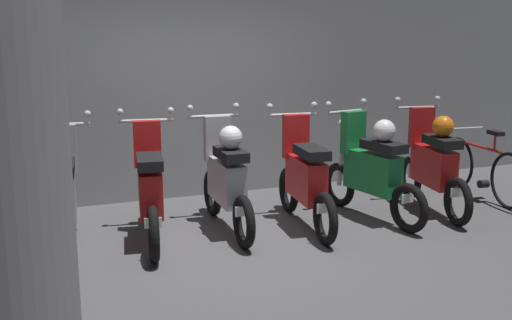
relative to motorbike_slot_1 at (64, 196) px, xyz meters
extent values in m
plane|color=#4C4C4F|center=(1.64, -0.69, -0.53)|extent=(80.00, 80.00, 0.00)
cube|color=gray|center=(1.64, 1.59, 0.89)|extent=(16.00, 0.30, 2.83)
torus|color=black|center=(0.06, 0.53, -0.26)|extent=(0.15, 0.54, 0.53)
torus|color=black|center=(-0.07, -0.61, -0.26)|extent=(0.15, 0.54, 0.53)
cube|color=#9EA0A8|center=(0.00, -0.04, 0.01)|extent=(0.30, 0.76, 0.44)
cube|color=#9EA0A8|center=(0.03, 0.30, 0.41)|extent=(0.29, 0.15, 0.48)
cube|color=black|center=(-0.02, -0.20, 0.33)|extent=(0.30, 0.54, 0.10)
cylinder|color=#B7BABF|center=(0.05, 0.44, 0.63)|extent=(0.56, 0.10, 0.04)
sphere|color=#B7BABF|center=(-0.21, 0.47, 0.73)|extent=(0.07, 0.07, 0.07)
sphere|color=#B7BABF|center=(0.31, 0.41, 0.73)|extent=(0.07, 0.07, 0.07)
cylinder|color=#B7BABF|center=(0.05, 0.48, 0.16)|extent=(0.07, 0.15, 0.85)
sphere|color=silver|center=(0.05, 0.48, 0.48)|extent=(0.12, 0.12, 0.12)
cube|color=white|center=(-0.06, -0.59, -0.16)|extent=(0.16, 0.03, 0.10)
torus|color=black|center=(0.91, 0.49, -0.26)|extent=(0.17, 0.54, 0.53)
torus|color=black|center=(0.72, -0.64, -0.26)|extent=(0.17, 0.54, 0.53)
cube|color=red|center=(0.82, -0.08, 0.01)|extent=(0.34, 0.76, 0.44)
cube|color=red|center=(0.87, 0.27, 0.41)|extent=(0.30, 0.16, 0.48)
cube|color=black|center=(0.79, -0.23, 0.33)|extent=(0.32, 0.55, 0.10)
cylinder|color=#B7BABF|center=(0.89, 0.40, 0.63)|extent=(0.56, 0.13, 0.04)
sphere|color=#B7BABF|center=(0.64, 0.44, 0.73)|extent=(0.07, 0.07, 0.07)
sphere|color=#B7BABF|center=(1.15, 0.36, 0.73)|extent=(0.07, 0.07, 0.07)
cylinder|color=#B7BABF|center=(0.90, 0.45, 0.16)|extent=(0.08, 0.15, 0.85)
sphere|color=silver|center=(0.90, 0.45, 0.48)|extent=(0.12, 0.12, 0.12)
cube|color=white|center=(0.73, -0.62, -0.16)|extent=(0.16, 0.04, 0.10)
torus|color=black|center=(1.65, 0.56, -0.26)|extent=(0.11, 0.53, 0.53)
torus|color=black|center=(1.62, -0.59, -0.26)|extent=(0.11, 0.53, 0.53)
cube|color=#9EA0A8|center=(1.64, -0.01, 0.01)|extent=(0.24, 0.74, 0.44)
cube|color=#9EA0A8|center=(1.65, 0.33, 0.41)|extent=(0.28, 0.13, 0.48)
cube|color=black|center=(1.63, -0.18, 0.33)|extent=(0.26, 0.53, 0.10)
cylinder|color=#B7BABF|center=(1.65, 0.47, 0.63)|extent=(0.56, 0.05, 0.04)
sphere|color=#B7BABF|center=(1.39, 0.48, 0.73)|extent=(0.07, 0.07, 0.07)
sphere|color=#B7BABF|center=(1.91, 0.46, 0.73)|extent=(0.07, 0.07, 0.07)
cylinder|color=#B7BABF|center=(1.65, 0.51, 0.16)|extent=(0.06, 0.15, 0.85)
sphere|color=silver|center=(1.65, 0.51, 0.48)|extent=(0.12, 0.12, 0.12)
cube|color=white|center=(1.62, -0.57, -0.16)|extent=(0.16, 0.02, 0.10)
sphere|color=silver|center=(1.63, -0.18, 0.50)|extent=(0.24, 0.24, 0.24)
torus|color=black|center=(2.51, 0.36, -0.26)|extent=(0.14, 0.54, 0.53)
torus|color=black|center=(2.40, -0.79, -0.26)|extent=(0.14, 0.54, 0.53)
cube|color=red|center=(2.45, -0.22, 0.01)|extent=(0.29, 0.75, 0.44)
cube|color=red|center=(2.49, 0.13, 0.41)|extent=(0.29, 0.15, 0.48)
cube|color=black|center=(2.44, -0.38, 0.33)|extent=(0.29, 0.54, 0.10)
cylinder|color=#B7BABF|center=(2.50, 0.26, 0.63)|extent=(0.56, 0.09, 0.04)
sphere|color=#B7BABF|center=(2.24, 0.29, 0.73)|extent=(0.07, 0.07, 0.07)
sphere|color=#B7BABF|center=(2.76, 0.24, 0.73)|extent=(0.07, 0.07, 0.07)
cylinder|color=#B7BABF|center=(2.51, 0.31, 0.16)|extent=(0.07, 0.15, 0.85)
sphere|color=silver|center=(2.51, 0.31, 0.48)|extent=(0.12, 0.12, 0.12)
cube|color=white|center=(2.40, -0.77, -0.16)|extent=(0.16, 0.03, 0.10)
torus|color=black|center=(3.17, 0.36, -0.26)|extent=(0.18, 0.54, 0.53)
torus|color=black|center=(3.38, -0.77, -0.26)|extent=(0.18, 0.54, 0.53)
cube|color=#197238|center=(3.27, -0.21, 0.01)|extent=(0.35, 0.76, 0.44)
cube|color=#197238|center=(3.21, 0.13, 0.41)|extent=(0.30, 0.17, 0.48)
cube|color=black|center=(3.30, -0.37, 0.33)|extent=(0.33, 0.55, 0.10)
cylinder|color=#B7BABF|center=(3.19, 0.27, 0.63)|extent=(0.56, 0.14, 0.04)
sphere|color=#B7BABF|center=(2.93, 0.22, 0.73)|extent=(0.07, 0.07, 0.07)
sphere|color=#B7BABF|center=(3.44, 0.31, 0.73)|extent=(0.07, 0.07, 0.07)
cylinder|color=#B7BABF|center=(3.18, 0.31, 0.16)|extent=(0.08, 0.16, 0.85)
sphere|color=silver|center=(3.18, 0.31, 0.48)|extent=(0.12, 0.12, 0.12)
cube|color=white|center=(3.38, -0.75, -0.16)|extent=(0.16, 0.04, 0.10)
sphere|color=silver|center=(3.30, -0.37, 0.50)|extent=(0.24, 0.24, 0.24)
torus|color=black|center=(4.18, 0.37, -0.26)|extent=(0.17, 0.54, 0.53)
torus|color=black|center=(4.01, -0.77, -0.26)|extent=(0.17, 0.54, 0.53)
cube|color=red|center=(4.09, -0.20, 0.01)|extent=(0.33, 0.76, 0.44)
cube|color=red|center=(4.15, 0.14, 0.41)|extent=(0.29, 0.16, 0.48)
cube|color=black|center=(4.07, -0.36, 0.33)|extent=(0.31, 0.55, 0.10)
cylinder|color=#B7BABF|center=(4.17, 0.28, 0.63)|extent=(0.56, 0.12, 0.04)
sphere|color=#B7BABF|center=(3.91, 0.31, 0.73)|extent=(0.07, 0.07, 0.07)
sphere|color=#B7BABF|center=(4.42, 0.24, 0.73)|extent=(0.07, 0.07, 0.07)
cylinder|color=#B7BABF|center=(4.17, 0.32, 0.16)|extent=(0.08, 0.15, 0.85)
sphere|color=silver|center=(4.17, 0.32, 0.48)|extent=(0.12, 0.12, 0.12)
cube|color=white|center=(4.01, -0.75, -0.16)|extent=(0.16, 0.04, 0.10)
sphere|color=orange|center=(4.07, -0.36, 0.50)|extent=(0.24, 0.24, 0.24)
torus|color=black|center=(5.07, 0.58, -0.19)|extent=(0.10, 0.68, 0.68)
torus|color=black|center=(4.98, -0.46, -0.19)|extent=(0.10, 0.68, 0.68)
cylinder|color=#B21E1E|center=(5.03, 0.06, 0.11)|extent=(0.10, 0.68, 0.04)
cylinder|color=#B21E1E|center=(5.01, -0.15, 0.21)|extent=(0.03, 0.03, 0.22)
cube|color=black|center=(5.01, -0.15, 0.33)|extent=(0.12, 0.23, 0.05)
cylinder|color=#B7BABF|center=(5.06, 0.46, 0.29)|extent=(0.50, 0.07, 0.03)
cylinder|color=black|center=(5.02, 0.01, -0.34)|extent=(0.13, 0.11, 0.10)
cylinder|color=gray|center=(-0.40, -2.76, 0.89)|extent=(0.58, 0.58, 2.83)
camera|label=1|loc=(-0.37, -6.06, 1.60)|focal=44.09mm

